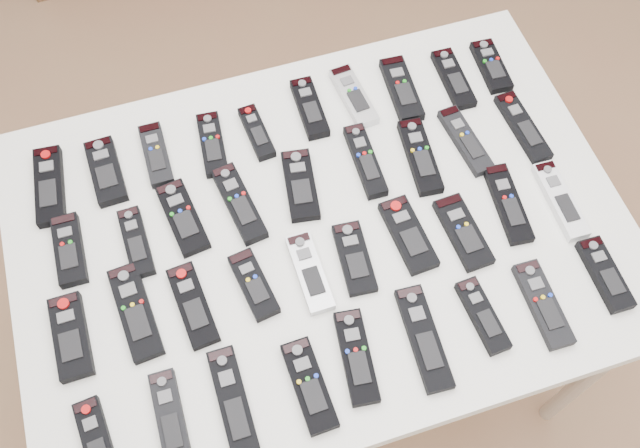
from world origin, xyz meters
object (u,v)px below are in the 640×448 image
object	(u,v)px
remote_3	(212,144)
remote_13	(239,203)
remote_30	(171,419)
remote_34	(424,338)
remote_10	(69,250)
remote_4	(257,132)
remote_37	(605,274)
remote_35	(483,316)
remote_21	(193,305)
remote_26	(463,232)
remote_31	(234,404)
remote_1	(106,171)
remote_27	(508,204)
remote_2	(156,155)
remote_22	(254,285)
remote_17	(465,141)
remote_14	(300,185)
remote_36	(543,304)
remote_12	(183,218)
remote_18	(523,127)
remote_25	(408,235)
remote_6	(354,97)
remote_29	(97,444)
remote_33	(356,357)
remote_24	(354,258)
remote_5	(310,108)
remote_32	(309,386)
table	(320,241)
remote_15	(365,161)
remote_9	(491,66)
remote_20	(136,312)
remote_7	(401,89)
remote_16	(420,157)
remote_0	(50,186)
remote_11	(136,242)
remote_23	(310,273)
remote_28	(560,200)
remote_19	(71,337)

from	to	relation	value
remote_3	remote_13	size ratio (longest dim) A/B	0.86
remote_30	remote_34	bearing A→B (deg)	1.02
remote_10	remote_34	distance (m)	0.72
remote_4	remote_37	world-z (taller)	same
remote_35	remote_21	bearing A→B (deg)	156.41
remote_26	remote_31	size ratio (longest dim) A/B	0.79
remote_1	remote_27	xyz separation A→B (m)	(0.78, -0.33, -0.00)
remote_2	remote_22	bearing A→B (deg)	-70.90
remote_17	remote_37	world-z (taller)	remote_37
remote_14	remote_36	xyz separation A→B (m)	(0.37, -0.40, -0.00)
remote_12	remote_18	world-z (taller)	remote_12
remote_25	remote_37	bearing A→B (deg)	-34.43
remote_6	remote_29	bearing A→B (deg)	-144.09
remote_17	remote_18	world-z (taller)	remote_17
remote_2	remote_6	distance (m)	0.46
remote_6	remote_26	xyz separation A→B (m)	(0.10, -0.39, -0.00)
remote_26	remote_37	world-z (taller)	remote_37
remote_13	remote_33	world-z (taller)	remote_13
remote_17	remote_24	bearing A→B (deg)	-154.50
remote_30	remote_5	bearing A→B (deg)	53.49
remote_3	remote_6	xyz separation A→B (m)	(0.34, 0.03, 0.00)
remote_31	remote_32	distance (m)	0.14
table	remote_24	bearing A→B (deg)	-64.16
remote_15	remote_12	bearing A→B (deg)	-176.22
remote_10	remote_31	bearing A→B (deg)	-58.45
remote_4	remote_15	distance (m)	0.25
remote_9	remote_20	world-z (taller)	remote_20
remote_7	remote_16	world-z (taller)	same
remote_37	remote_0	bearing A→B (deg)	152.96
remote_9	remote_35	bearing A→B (deg)	-112.30
remote_17	remote_22	distance (m)	0.56
remote_9	remote_20	distance (m)	0.97
remote_0	remote_3	xyz separation A→B (m)	(0.35, 0.00, -0.00)
remote_11	remote_23	world-z (taller)	remote_11
remote_10	remote_17	distance (m)	0.86
remote_24	remote_1	bearing A→B (deg)	145.89
remote_28	remote_18	bearing A→B (deg)	89.35
remote_21	remote_32	bearing A→B (deg)	-57.79
remote_33	remote_4	bearing A→B (deg)	101.22
remote_13	remote_30	distance (m)	0.45
remote_19	remote_25	bearing A→B (deg)	0.25
remote_10	remote_29	bearing A→B (deg)	-90.28
remote_4	remote_7	distance (m)	0.35
remote_2	remote_30	xyz separation A→B (m)	(-0.09, -0.57, 0.00)
remote_7	remote_35	world-z (taller)	same
remote_13	remote_21	world-z (taller)	remote_13
remote_15	remote_36	bearing A→B (deg)	-60.83
remote_12	remote_27	world-z (taller)	same
remote_12	remote_26	distance (m)	0.57
remote_33	remote_34	size ratio (longest dim) A/B	0.87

